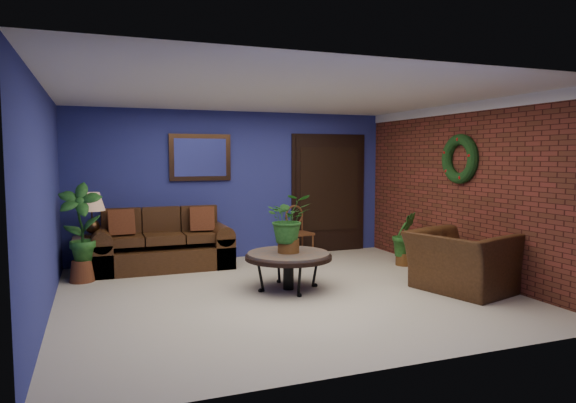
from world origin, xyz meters
name	(u,v)px	position (x,y,z in m)	size (l,w,h in m)	color
floor	(286,293)	(0.00, 0.00, 0.00)	(5.50, 5.50, 0.00)	#BFB59E
wall_back	(235,185)	(0.00, 2.50, 1.25)	(5.50, 0.04, 2.50)	navy
wall_left	(45,202)	(-2.75, 0.00, 1.25)	(0.04, 5.00, 2.50)	navy
wall_right_brick	(464,190)	(2.75, 0.00, 1.25)	(0.04, 5.00, 2.50)	maroon
ceiling	(286,94)	(0.00, 0.00, 2.50)	(5.50, 5.00, 0.02)	white
crown_molding	(465,107)	(2.72, 0.00, 2.43)	(0.03, 5.00, 0.14)	white
wall_mirror	(200,157)	(-0.60, 2.46, 1.72)	(1.02, 0.06, 0.77)	#432A17
closet_door	(329,194)	(1.75, 2.47, 1.05)	(1.44, 0.06, 2.18)	black
wreath	(460,159)	(2.69, 0.05, 1.70)	(0.72, 0.72, 0.16)	black
sofa	(163,248)	(-1.29, 2.08, 0.31)	(2.09, 0.90, 0.94)	#462814
coffee_table	(288,257)	(0.09, 0.16, 0.43)	(1.13, 1.13, 0.49)	#4D4843
end_table	(93,246)	(-2.30, 2.05, 0.41)	(0.59, 0.59, 0.54)	#4D4843
table_lamp	(92,209)	(-2.30, 2.05, 0.96)	(0.39, 0.39, 0.64)	#432A17
side_chair	(298,228)	(1.00, 2.12, 0.51)	(0.45, 0.45, 0.90)	brown
armchair	(462,262)	(2.15, -0.71, 0.39)	(1.19, 1.04, 0.77)	#462814
coffee_plant	(288,220)	(0.09, 0.16, 0.91)	(0.65, 0.58, 0.77)	brown
floor_plant	(404,237)	(2.35, 0.91, 0.45)	(0.40, 0.33, 0.86)	brown
tall_plant	(80,229)	(-2.45, 1.56, 0.74)	(0.67, 0.53, 1.38)	brown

